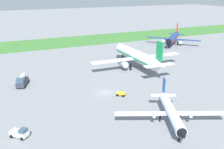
# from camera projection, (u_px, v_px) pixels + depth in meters

# --- Properties ---
(ground_plane) EXTENTS (600.00, 600.00, 0.00)m
(ground_plane) POSITION_uv_depth(u_px,v_px,m) (106.00, 92.00, 72.41)
(ground_plane) COLOR gray
(grass_taxiway_strip) EXTENTS (360.00, 28.00, 0.08)m
(grass_taxiway_strip) POSITION_uv_depth(u_px,v_px,m) (50.00, 43.00, 135.89)
(grass_taxiway_strip) COLOR #3D7533
(grass_taxiway_strip) RESTS_ON ground_plane
(airplane_midfield_jet) EXTENTS (35.25, 34.54, 12.47)m
(airplane_midfield_jet) POSITION_uv_depth(u_px,v_px,m) (137.00, 56.00, 92.74)
(airplane_midfield_jet) COLOR silver
(airplane_midfield_jet) RESTS_ON ground_plane
(airplane_foreground_turboprop) EXTENTS (22.95, 19.92, 7.33)m
(airplane_foreground_turboprop) POSITION_uv_depth(u_px,v_px,m) (171.00, 112.00, 55.39)
(airplane_foreground_turboprop) COLOR silver
(airplane_foreground_turboprop) RESTS_ON ground_plane
(airplane_parked_jet_far) EXTENTS (22.30, 21.63, 9.69)m
(airplane_parked_jet_far) POSITION_uv_depth(u_px,v_px,m) (173.00, 38.00, 131.29)
(airplane_parked_jet_far) COLOR navy
(airplane_parked_jet_far) RESTS_ON ground_plane
(pushback_tug_near_gate) EXTENTS (3.83, 3.81, 1.95)m
(pushback_tug_near_gate) POSITION_uv_depth(u_px,v_px,m) (20.00, 133.00, 50.60)
(pushback_tug_near_gate) COLOR white
(pushback_tug_near_gate) RESTS_ON ground_plane
(baggage_cart_midfield) EXTENTS (2.93, 2.91, 0.90)m
(baggage_cart_midfield) POSITION_uv_depth(u_px,v_px,m) (121.00, 94.00, 70.12)
(baggage_cart_midfield) COLOR yellow
(baggage_cart_midfield) RESTS_ON ground_plane
(fuel_truck_by_runway) EXTENTS (4.47, 6.93, 3.29)m
(fuel_truck_by_runway) POSITION_uv_depth(u_px,v_px,m) (22.00, 81.00, 76.95)
(fuel_truck_by_runway) COLOR #2D333D
(fuel_truck_by_runway) RESTS_ON ground_plane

